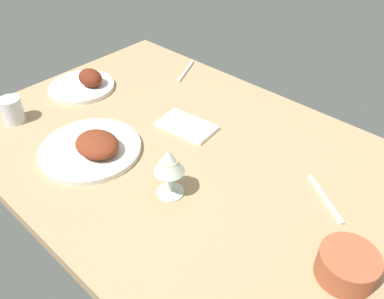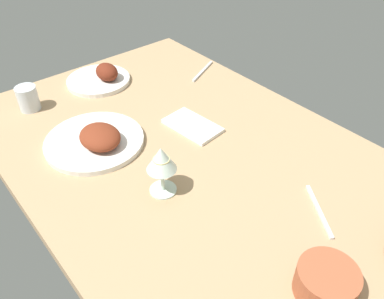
# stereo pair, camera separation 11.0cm
# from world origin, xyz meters

# --- Properties ---
(dining_table) EXTENTS (1.40, 0.90, 0.04)m
(dining_table) POSITION_xyz_m (0.00, 0.00, 0.02)
(dining_table) COLOR tan
(dining_table) RESTS_ON ground
(plate_far_side) EXTENTS (0.23, 0.23, 0.07)m
(plate_far_side) POSITION_xyz_m (0.54, -0.01, 0.06)
(plate_far_side) COLOR silver
(plate_far_side) RESTS_ON dining_table
(plate_center_main) EXTENTS (0.29, 0.29, 0.07)m
(plate_center_main) POSITION_xyz_m (0.21, 0.19, 0.06)
(plate_center_main) COLOR silver
(plate_center_main) RESTS_ON dining_table
(bowl_cream) EXTENTS (0.12, 0.12, 0.06)m
(bowl_cream) POSITION_xyz_m (-0.50, 0.07, 0.07)
(bowl_cream) COLOR #A35133
(bowl_cream) RESTS_ON dining_table
(wine_glass) EXTENTS (0.08, 0.08, 0.14)m
(wine_glass) POSITION_xyz_m (-0.06, 0.15, 0.14)
(wine_glass) COLOR silver
(wine_glass) RESTS_ON dining_table
(water_tumbler) EXTENTS (0.07, 0.07, 0.08)m
(water_tumbler) POSITION_xyz_m (0.53, 0.26, 0.08)
(water_tumbler) COLOR silver
(water_tumbler) RESTS_ON dining_table
(folded_napkin) EXTENTS (0.19, 0.12, 0.01)m
(folded_napkin) POSITION_xyz_m (0.10, -0.09, 0.05)
(folded_napkin) COLOR white
(folded_napkin) RESTS_ON dining_table
(fork_loose) EXTENTS (0.08, 0.16, 0.01)m
(fork_loose) POSITION_xyz_m (0.36, -0.35, 0.04)
(fork_loose) COLOR silver
(fork_loose) RESTS_ON dining_table
(spoon_loose) EXTENTS (0.15, 0.10, 0.01)m
(spoon_loose) POSITION_xyz_m (-0.36, -0.10, 0.04)
(spoon_loose) COLOR silver
(spoon_loose) RESTS_ON dining_table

